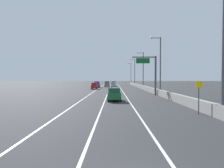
{
  "coord_description": "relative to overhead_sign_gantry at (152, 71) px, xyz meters",
  "views": [
    {
      "loc": [
        -0.7,
        -5.55,
        3.28
      ],
      "look_at": [
        -1.08,
        39.89,
        1.96
      ],
      "focal_mm": 32.88,
      "sensor_mm": 36.0,
      "label": 1
    }
  ],
  "objects": [
    {
      "name": "lane_stripe_center",
      "position": [
        -8.61,
        21.09,
        -4.73
      ],
      "size": [
        0.16,
        130.0,
        0.0
      ],
      "primitive_type": "cube",
      "color": "silver",
      "rests_on": "ground_plane"
    },
    {
      "name": "lamp_post_right_second",
      "position": [
        1.81,
        1.74,
        1.8
      ],
      "size": [
        2.14,
        0.44,
        11.51
      ],
      "color": "#4C4C51",
      "rests_on": "ground_plane"
    },
    {
      "name": "speed_advisory_sign",
      "position": [
        0.44,
        -20.78,
        -2.96
      ],
      "size": [
        0.6,
        0.11,
        3.0
      ],
      "color": "#4C4C51",
      "rests_on": "ground_plane"
    },
    {
      "name": "ground_plane",
      "position": [
        -6.61,
        30.09,
        -4.73
      ],
      "size": [
        320.0,
        320.0,
        0.0
      ],
      "primitive_type": "plane",
      "color": "#2D2D30"
    },
    {
      "name": "jersey_barrier_right",
      "position": [
        1.34,
        6.09,
        -4.18
      ],
      "size": [
        0.6,
        120.0,
        1.1
      ],
      "primitive_type": "cube",
      "color": "gray",
      "rests_on": "ground_plane"
    },
    {
      "name": "lamp_post_right_fourth",
      "position": [
        1.62,
        49.87,
        1.8
      ],
      "size": [
        2.14,
        0.44,
        11.51
      ],
      "color": "#4C4C51",
      "rests_on": "ground_plane"
    },
    {
      "name": "car_gray_1",
      "position": [
        -9.82,
        37.06,
        -3.67
      ],
      "size": [
        2.03,
        4.77,
        2.12
      ],
      "color": "slate",
      "rests_on": "ground_plane"
    },
    {
      "name": "lane_stripe_right",
      "position": [
        -5.11,
        21.09,
        -4.73
      ],
      "size": [
        0.16,
        130.0,
        0.0
      ],
      "primitive_type": "cube",
      "color": "silver",
      "rests_on": "ground_plane"
    },
    {
      "name": "lamp_post_right_fifth",
      "position": [
        1.98,
        73.94,
        1.8
      ],
      "size": [
        2.14,
        0.44,
        11.51
      ],
      "color": "#4C4C51",
      "rests_on": "ground_plane"
    },
    {
      "name": "lane_stripe_left",
      "position": [
        -12.11,
        21.09,
        -4.73
      ],
      "size": [
        0.16,
        130.0,
        0.0
      ],
      "primitive_type": "cube",
      "color": "silver",
      "rests_on": "ground_plane"
    },
    {
      "name": "overhead_sign_gantry",
      "position": [
        0.0,
        0.0,
        0.0
      ],
      "size": [
        4.68,
        0.36,
        7.5
      ],
      "color": "#47474C",
      "rests_on": "ground_plane"
    },
    {
      "name": "car_silver_3",
      "position": [
        -7.4,
        40.58,
        -3.67
      ],
      "size": [
        1.8,
        4.04,
        2.13
      ],
      "color": "#B7B7BC",
      "rests_on": "ground_plane"
    },
    {
      "name": "lamp_post_right_third",
      "position": [
        1.83,
        25.8,
        1.8
      ],
      "size": [
        2.14,
        0.44,
        11.51
      ],
      "color": "#4C4C51",
      "rests_on": "ground_plane"
    },
    {
      "name": "car_green_2",
      "position": [
        -7.28,
        -10.0,
        -3.79
      ],
      "size": [
        2.03,
        4.23,
        1.88
      ],
      "color": "#196033",
      "rests_on": "ground_plane"
    },
    {
      "name": "lamp_post_right_near",
      "position": [
        1.56,
        -22.33,
        1.8
      ],
      "size": [
        2.14,
        0.44,
        11.51
      ],
      "color": "#4C4C51",
      "rests_on": "ground_plane"
    },
    {
      "name": "car_red_0",
      "position": [
        -13.08,
        21.57,
        -3.77
      ],
      "size": [
        1.87,
        4.5,
        1.92
      ],
      "color": "red",
      "rests_on": "ground_plane"
    },
    {
      "name": "car_blue_4",
      "position": [
        -13.06,
        30.97,
        -3.67
      ],
      "size": [
        1.84,
        4.39,
        2.13
      ],
      "color": "#1E389E",
      "rests_on": "ground_plane"
    }
  ]
}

